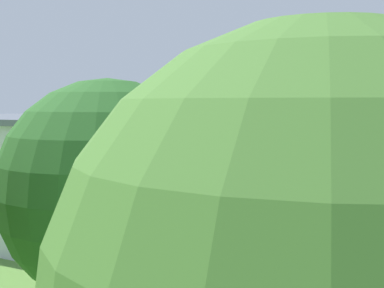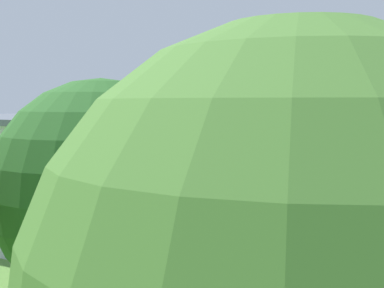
% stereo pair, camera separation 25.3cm
% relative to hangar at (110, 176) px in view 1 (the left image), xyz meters
% --- Properties ---
extents(ground_plane, '(400.00, 400.00, 0.00)m').
position_rel_hangar_xyz_m(ground_plane, '(1.31, -34.38, -3.91)').
color(ground_plane, '#568438').
extents(hangar, '(26.36, 15.38, 7.81)m').
position_rel_hangar_xyz_m(hangar, '(0.00, 0.00, 0.00)').
color(hangar, silver).
rests_on(hangar, ground_plane).
extents(biplane, '(7.69, 7.61, 3.85)m').
position_rel_hangar_xyz_m(biplane, '(10.54, -35.29, 2.38)').
color(biplane, '#B21E1E').
extents(car_grey, '(2.31, 4.28, 1.64)m').
position_rel_hangar_xyz_m(car_grey, '(-11.56, -13.60, -3.07)').
color(car_grey, slate).
rests_on(car_grey, ground_plane).
extents(car_yellow, '(2.18, 4.34, 1.60)m').
position_rel_hangar_xyz_m(car_yellow, '(10.81, -14.15, -3.09)').
color(car_yellow, gold).
rests_on(car_yellow, ground_plane).
extents(car_black, '(2.36, 4.63, 1.53)m').
position_rel_hangar_xyz_m(car_black, '(16.69, -13.72, -3.11)').
color(car_black, black).
rests_on(car_black, ground_plane).
extents(car_green, '(2.24, 4.67, 1.64)m').
position_rel_hangar_xyz_m(car_green, '(23.54, -12.22, -3.06)').
color(car_green, '#1E6B38').
rests_on(car_green, ground_plane).
extents(person_watching_takeoff, '(0.50, 0.50, 1.57)m').
position_rel_hangar_xyz_m(person_watching_takeoff, '(-12.03, -17.82, -3.14)').
color(person_watching_takeoff, '#3F3F47').
rests_on(person_watching_takeoff, ground_plane).
extents(person_crossing_taxiway, '(0.51, 0.51, 1.78)m').
position_rel_hangar_xyz_m(person_crossing_taxiway, '(11.52, -10.59, -3.02)').
color(person_crossing_taxiway, '#B23333').
rests_on(person_crossing_taxiway, ground_plane).
extents(person_by_parked_cars, '(0.51, 0.51, 1.56)m').
position_rel_hangar_xyz_m(person_by_parked_cars, '(-5.75, -16.94, -3.14)').
color(person_by_parked_cars, '#33723F').
rests_on(person_by_parked_cars, ground_plane).
extents(person_beside_truck, '(0.51, 0.51, 1.70)m').
position_rel_hangar_xyz_m(person_beside_truck, '(5.08, -17.12, -3.06)').
color(person_beside_truck, orange).
rests_on(person_beside_truck, ground_plane).
extents(tree_behind_hangar_left, '(6.47, 6.47, 9.44)m').
position_rel_hangar_xyz_m(tree_behind_hangar_left, '(-11.37, 15.47, 2.28)').
color(tree_behind_hangar_left, brown).
rests_on(tree_behind_hangar_left, ground_plane).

